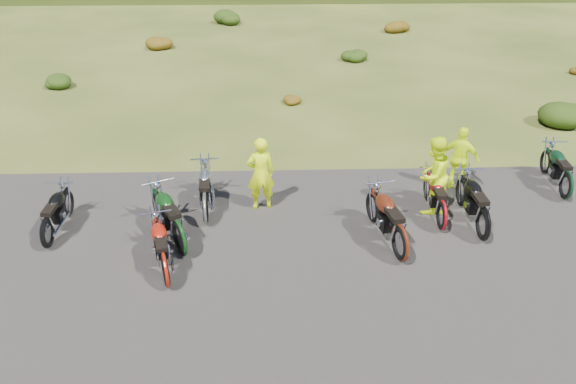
{
  "coord_description": "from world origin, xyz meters",
  "views": [
    {
      "loc": [
        -1.06,
        -9.35,
        6.73
      ],
      "look_at": [
        -0.72,
        1.22,
        0.9
      ],
      "focal_mm": 35.0,
      "sensor_mm": 36.0,
      "label": 1
    }
  ],
  "objects_px": {
    "motorcycle_0": "(51,247)",
    "motorcycle_3": "(207,223)",
    "motorcycle_7": "(562,199)",
    "person_middle": "(261,175)"
  },
  "relations": [
    {
      "from": "motorcycle_3",
      "to": "motorcycle_7",
      "type": "height_order",
      "value": "motorcycle_3"
    },
    {
      "from": "motorcycle_0",
      "to": "person_middle",
      "type": "bearing_deg",
      "value": -70.21
    },
    {
      "from": "motorcycle_0",
      "to": "motorcycle_3",
      "type": "height_order",
      "value": "motorcycle_3"
    },
    {
      "from": "motorcycle_7",
      "to": "person_middle",
      "type": "xyz_separation_m",
      "value": [
        -7.31,
        -0.2,
        0.88
      ]
    },
    {
      "from": "motorcycle_3",
      "to": "person_middle",
      "type": "relative_size",
      "value": 1.16
    },
    {
      "from": "motorcycle_3",
      "to": "motorcycle_0",
      "type": "bearing_deg",
      "value": 100.58
    },
    {
      "from": "person_middle",
      "to": "motorcycle_0",
      "type": "bearing_deg",
      "value": 6.97
    },
    {
      "from": "motorcycle_7",
      "to": "person_middle",
      "type": "relative_size",
      "value": 1.12
    },
    {
      "from": "motorcycle_7",
      "to": "person_middle",
      "type": "height_order",
      "value": "person_middle"
    },
    {
      "from": "motorcycle_7",
      "to": "person_middle",
      "type": "distance_m",
      "value": 7.37
    }
  ]
}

